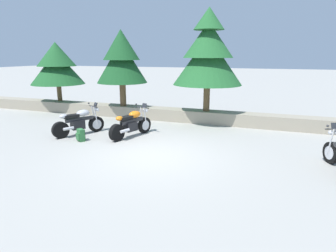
{
  "coord_description": "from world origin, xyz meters",
  "views": [
    {
      "loc": [
        3.23,
        -7.67,
        3.01
      ],
      "look_at": [
        0.09,
        1.2,
        0.65
      ],
      "focal_mm": 30.44,
      "sensor_mm": 36.0,
      "label": 1
    }
  ],
  "objects_px": {
    "pine_tree_far_left": "(57,64)",
    "pine_tree_mid_right": "(208,53)",
    "motorcycle_silver_near_left": "(79,122)",
    "pine_tree_mid_left": "(121,58)",
    "motorcycle_orange_centre": "(132,124)",
    "rider_backpack": "(81,134)"
  },
  "relations": [
    {
      "from": "pine_tree_far_left",
      "to": "pine_tree_mid_right",
      "type": "bearing_deg",
      "value": -1.58
    },
    {
      "from": "pine_tree_far_left",
      "to": "pine_tree_mid_right",
      "type": "relative_size",
      "value": 0.71
    },
    {
      "from": "motorcycle_silver_near_left",
      "to": "pine_tree_mid_left",
      "type": "bearing_deg",
      "value": 89.71
    },
    {
      "from": "motorcycle_silver_near_left",
      "to": "motorcycle_orange_centre",
      "type": "xyz_separation_m",
      "value": [
        2.01,
        0.43,
        0.0
      ]
    },
    {
      "from": "motorcycle_silver_near_left",
      "to": "rider_backpack",
      "type": "relative_size",
      "value": 3.98
    },
    {
      "from": "rider_backpack",
      "to": "pine_tree_mid_right",
      "type": "xyz_separation_m",
      "value": [
        3.63,
        4.28,
        2.84
      ]
    },
    {
      "from": "rider_backpack",
      "to": "pine_tree_far_left",
      "type": "relative_size",
      "value": 0.15
    },
    {
      "from": "motorcycle_silver_near_left",
      "to": "pine_tree_mid_left",
      "type": "xyz_separation_m",
      "value": [
        0.02,
        3.51,
        2.39
      ]
    },
    {
      "from": "motorcycle_silver_near_left",
      "to": "pine_tree_far_left",
      "type": "distance_m",
      "value": 5.91
    },
    {
      "from": "motorcycle_silver_near_left",
      "to": "pine_tree_mid_left",
      "type": "height_order",
      "value": "pine_tree_mid_left"
    },
    {
      "from": "motorcycle_silver_near_left",
      "to": "pine_tree_far_left",
      "type": "bearing_deg",
      "value": 136.84
    },
    {
      "from": "motorcycle_silver_near_left",
      "to": "motorcycle_orange_centre",
      "type": "distance_m",
      "value": 2.06
    },
    {
      "from": "motorcycle_silver_near_left",
      "to": "pine_tree_mid_right",
      "type": "relative_size",
      "value": 0.43
    },
    {
      "from": "motorcycle_orange_centre",
      "to": "pine_tree_mid_right",
      "type": "height_order",
      "value": "pine_tree_mid_right"
    },
    {
      "from": "motorcycle_orange_centre",
      "to": "rider_backpack",
      "type": "distance_m",
      "value": 1.87
    },
    {
      "from": "rider_backpack",
      "to": "pine_tree_far_left",
      "type": "xyz_separation_m",
      "value": [
        -4.6,
        4.5,
        2.28
      ]
    },
    {
      "from": "motorcycle_orange_centre",
      "to": "rider_backpack",
      "type": "bearing_deg",
      "value": -142.24
    },
    {
      "from": "motorcycle_silver_near_left",
      "to": "motorcycle_orange_centre",
      "type": "relative_size",
      "value": 0.93
    },
    {
      "from": "pine_tree_far_left",
      "to": "pine_tree_mid_right",
      "type": "distance_m",
      "value": 8.24
    },
    {
      "from": "pine_tree_mid_left",
      "to": "pine_tree_mid_right",
      "type": "bearing_deg",
      "value": 0.9
    },
    {
      "from": "motorcycle_orange_centre",
      "to": "pine_tree_mid_left",
      "type": "height_order",
      "value": "pine_tree_mid_left"
    },
    {
      "from": "motorcycle_orange_centre",
      "to": "rider_backpack",
      "type": "height_order",
      "value": "motorcycle_orange_centre"
    }
  ]
}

